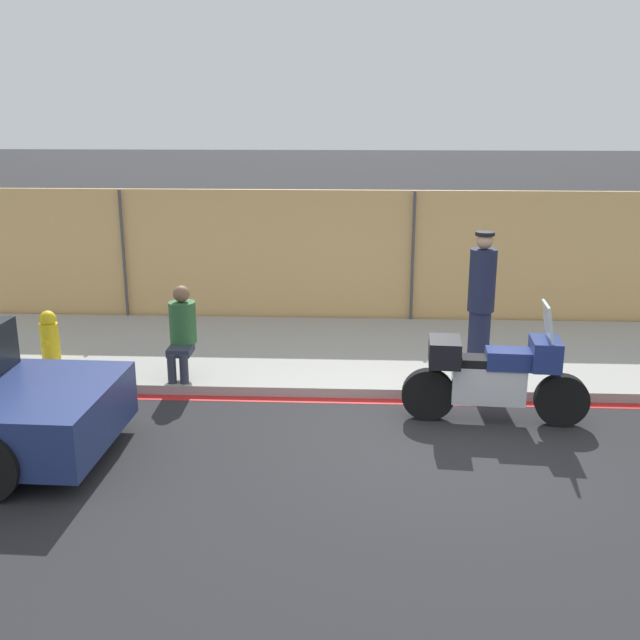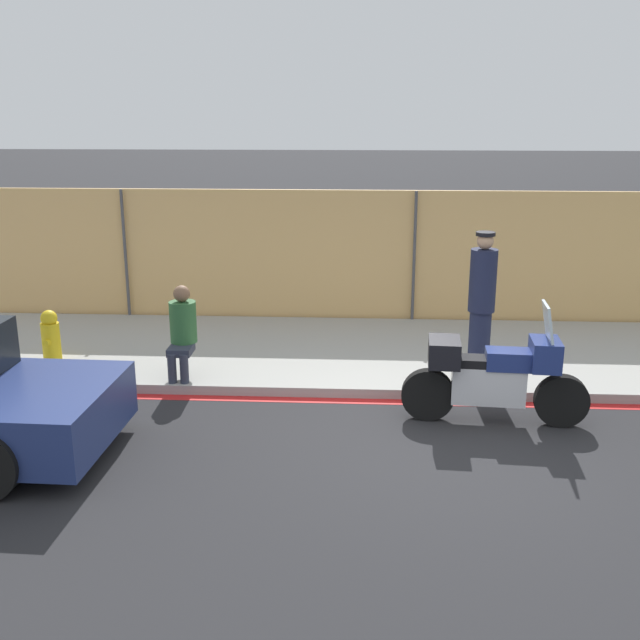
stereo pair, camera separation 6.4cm
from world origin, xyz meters
name	(u,v)px [view 2 (the right image)]	position (x,y,z in m)	size (l,w,h in m)	color
ground_plane	(438,446)	(0.00, 0.00, 0.00)	(120.00, 120.00, 0.00)	#262628
sidewalk	(419,354)	(0.00, 2.99, 0.06)	(35.90, 3.33, 0.13)	#9E9E99
curb_paint_stripe	(429,403)	(0.00, 1.24, 0.00)	(35.90, 0.18, 0.01)	red
storefront_fence	(414,259)	(0.00, 4.75, 1.13)	(34.10, 0.17, 2.27)	#E5B26B
motorcycle	(494,375)	(0.67, 0.67, 0.59)	(2.15, 0.59, 1.45)	black
officer_standing	(482,300)	(0.73, 2.15, 1.10)	(0.35, 0.35, 1.88)	#191E38
person_seated_on_curb	(182,327)	(-3.20, 1.76, 0.79)	(0.35, 0.62, 1.20)	#2D3342
fire_hydrant	(51,336)	(-5.19, 2.23, 0.48)	(0.25, 0.32, 0.72)	gold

